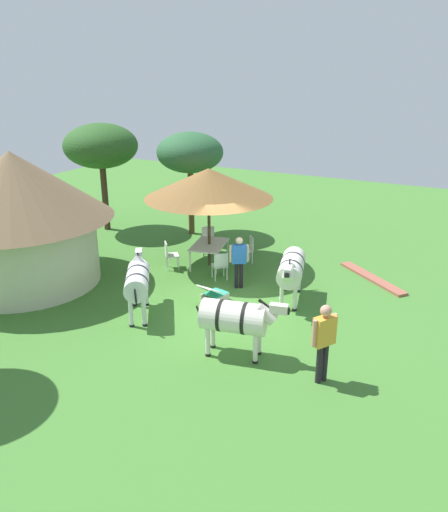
{
  "coord_description": "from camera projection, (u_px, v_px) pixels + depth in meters",
  "views": [
    {
      "loc": [
        -11.64,
        -5.79,
        6.21
      ],
      "look_at": [
        0.76,
        0.69,
        1.0
      ],
      "focal_mm": 35.62,
      "sensor_mm": 36.0,
      "label": 1
    }
  ],
  "objects": [
    {
      "name": "ground_plane",
      "position": [
        233.0,
        301.0,
        14.35
      ],
      "size": [
        36.0,
        36.0,
        0.0
      ],
      "primitive_type": "plane",
      "color": "#40782F"
    },
    {
      "name": "thatched_hut",
      "position": [
        17.0,
        212.0,
        14.87
      ],
      "size": [
        5.58,
        5.58,
        4.01
      ],
      "rotation": [
        0.0,
        0.0,
        1.76
      ],
      "color": "beige",
      "rests_on": "ground_plane"
    },
    {
      "name": "shade_umbrella",
      "position": [
        209.0,
        183.0,
        16.03
      ],
      "size": [
        4.13,
        4.13,
        3.25
      ],
      "color": "#463823",
      "rests_on": "ground_plane"
    },
    {
      "name": "patio_dining_table",
      "position": [
        209.0,
        246.0,
        16.76
      ],
      "size": [
        1.77,
        1.32,
        0.74
      ],
      "rotation": [
        0.0,
        0.0,
        0.22
      ],
      "color": "silver",
      "rests_on": "ground_plane"
    },
    {
      "name": "patio_chair_west_end",
      "position": [
        208.0,
        238.0,
        18.06
      ],
      "size": [
        0.59,
        0.59,
        0.9
      ],
      "rotation": [
        0.0,
        0.0,
        -4.17
      ],
      "color": "white",
      "rests_on": "ground_plane"
    },
    {
      "name": "patio_chair_near_hut",
      "position": [
        169.0,
        253.0,
        16.53
      ],
      "size": [
        0.61,
        0.61,
        0.9
      ],
      "rotation": [
        0.0,
        0.0,
        -2.43
      ],
      "color": "white",
      "rests_on": "ground_plane"
    },
    {
      "name": "patio_chair_near_lawn",
      "position": [
        220.0,
        264.0,
        15.62
      ],
      "size": [
        0.61,
        0.61,
        0.9
      ],
      "rotation": [
        0.0,
        0.0,
        -0.81
      ],
      "color": "silver",
      "rests_on": "ground_plane"
    },
    {
      "name": "patio_chair_east_end",
      "position": [
        248.0,
        248.0,
        17.04
      ],
      "size": [
        0.61,
        0.6,
        0.9
      ],
      "rotation": [
        0.0,
        0.0,
        0.66
      ],
      "color": "silver",
      "rests_on": "ground_plane"
    },
    {
      "name": "guest_beside_umbrella",
      "position": [
        239.0,
        258.0,
        14.9
      ],
      "size": [
        0.4,
        0.5,
        1.6
      ],
      "rotation": [
        0.0,
        0.0,
        2.14
      ],
      "color": "black",
      "rests_on": "ground_plane"
    },
    {
      "name": "standing_watcher",
      "position": [
        324.0,
        336.0,
        10.34
      ],
      "size": [
        0.56,
        0.43,
        1.77
      ],
      "rotation": [
        0.0,
        0.0,
        -0.53
      ],
      "color": "black",
      "rests_on": "ground_plane"
    },
    {
      "name": "striped_lounge_chair",
      "position": [
        214.0,
        293.0,
        14.25
      ],
      "size": [
        0.92,
        0.7,
        0.6
      ],
      "rotation": [
        0.0,
        0.0,
        4.49
      ],
      "color": "teal",
      "rests_on": "ground_plane"
    },
    {
      "name": "zebra_nearest_camera",
      "position": [
        138.0,
        280.0,
        13.25
      ],
      "size": [
        1.97,
        1.47,
        1.54
      ],
      "rotation": [
        0.0,
        0.0,
        5.3
      ],
      "color": "silver",
      "rests_on": "ground_plane"
    },
    {
      "name": "zebra_by_umbrella",
      "position": [
        291.0,
        269.0,
        14.05
      ],
      "size": [
        2.31,
        1.07,
        1.51
      ],
      "rotation": [
        0.0,
        0.0,
        1.83
      ],
      "color": "silver",
      "rests_on": "ground_plane"
    },
    {
      "name": "zebra_toward_hut",
      "position": [
        236.0,
        318.0,
        11.34
      ],
      "size": [
        1.0,
        2.11,
        1.49
      ],
      "rotation": [
        0.0,
        0.0,
        3.35
      ],
      "color": "silver",
      "rests_on": "ground_plane"
    },
    {
      "name": "acacia_tree_far_lawn",
      "position": [
        190.0,
        153.0,
        19.12
      ],
      "size": [
        2.52,
        2.52,
        3.96
      ],
      "color": "brown",
      "rests_on": "ground_plane"
    },
    {
      "name": "acacia_tree_behind_hut",
      "position": [
        101.0,
        146.0,
        19.6
      ],
      "size": [
        2.86,
        2.86,
        4.22
      ],
      "color": "#412D1E",
      "rests_on": "ground_plane"
    },
    {
      "name": "brick_patio_kerb",
      "position": [
        372.0,
        278.0,
        15.83
      ],
      "size": [
        2.04,
        2.41,
        0.08
      ],
      "primitive_type": "cube",
      "rotation": [
        0.0,
        0.0,
        0.89
      ],
      "color": "#A05745",
      "rests_on": "ground_plane"
    }
  ]
}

